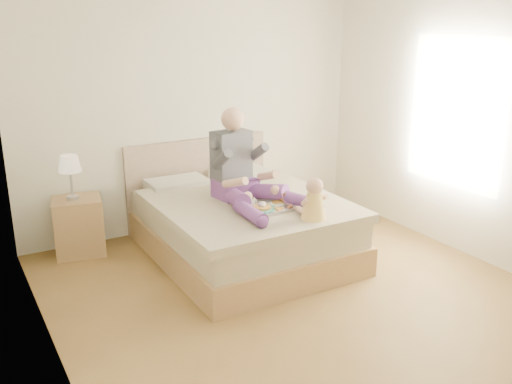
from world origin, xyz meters
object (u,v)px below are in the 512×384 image
nightstand (79,226)px  baby (313,202)px  adult (243,173)px  tray (270,206)px  bed (239,223)px

nightstand → baby: (1.67, -1.70, 0.47)m
nightstand → adult: (1.39, -0.94, 0.59)m
adult → tray: (0.09, -0.36, -0.24)m
nightstand → tray: bearing=-30.5°
adult → baby: 0.83m
nightstand → adult: size_ratio=0.51×
adult → baby: (0.29, -0.77, -0.11)m
bed → nightstand: bearing=150.6°
nightstand → baby: 2.44m
adult → tray: adult is taller
tray → bed: bearing=95.7°
tray → adult: bearing=102.3°
baby → nightstand: bearing=134.9°
bed → nightstand: bed is taller
nightstand → adult: bearing=-23.1°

